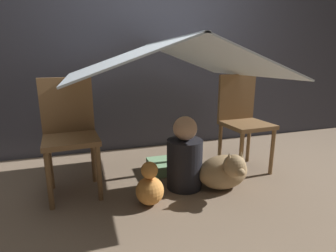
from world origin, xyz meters
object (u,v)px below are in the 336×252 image
at_px(chair_left, 70,131).
at_px(person_front, 185,158).
at_px(dog, 225,171).
at_px(chair_right, 242,118).

bearing_deg(chair_left, person_front, -19.20).
relative_size(chair_left, dog, 2.11).
relative_size(chair_left, person_front, 1.50).
relative_size(chair_left, chair_right, 1.00).
xyz_separation_m(chair_right, dog, (-0.37, -0.36, -0.33)).
bearing_deg(dog, chair_left, 162.52).
bearing_deg(person_front, chair_left, 165.52).
distance_m(chair_left, person_front, 0.91).
xyz_separation_m(chair_left, dog, (1.14, -0.36, -0.33)).
bearing_deg(person_front, chair_right, 18.46).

